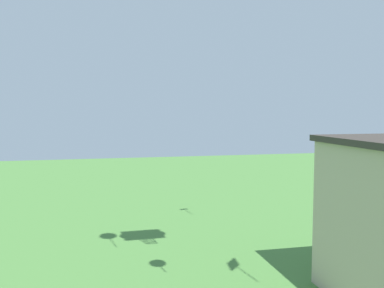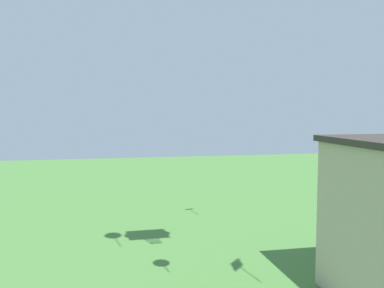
# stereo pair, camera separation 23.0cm
# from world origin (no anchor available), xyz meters

# --- Properties ---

